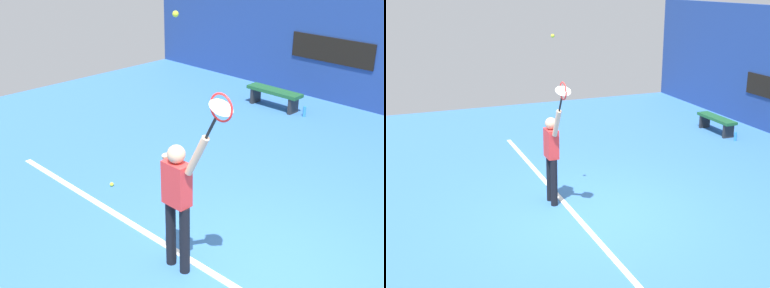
{
  "view_description": "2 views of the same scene",
  "coord_description": "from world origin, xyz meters",
  "views": [
    {
      "loc": [
        3.22,
        -4.14,
        4.02
      ],
      "look_at": [
        -1.12,
        0.15,
        1.39
      ],
      "focal_mm": 47.82,
      "sensor_mm": 36.0,
      "label": 1
    },
    {
      "loc": [
        7.91,
        -3.34,
        4.07
      ],
      "look_at": [
        -0.95,
        0.13,
        1.04
      ],
      "focal_mm": 48.01,
      "sensor_mm": 36.0,
      "label": 2
    }
  ],
  "objects": [
    {
      "name": "spare_ball",
      "position": [
        -3.09,
        0.22,
        0.03
      ],
      "size": [
        0.07,
        0.07,
        0.07
      ],
      "primitive_type": "sphere",
      "color": "#CCE033",
      "rests_on": "ground_plane"
    },
    {
      "name": "tennis_player",
      "position": [
        -0.72,
        -0.49,
        1.01
      ],
      "size": [
        0.76,
        0.31,
        1.94
      ],
      "color": "black",
      "rests_on": "ground_plane"
    },
    {
      "name": "tennis_ball",
      "position": [
        -0.8,
        -0.41,
        3.15
      ],
      "size": [
        0.07,
        0.07,
        0.07
      ],
      "primitive_type": "sphere",
      "color": "#CCE033"
    },
    {
      "name": "sponsor_banner_portside",
      "position": [
        -3.0,
        6.69,
        1.26
      ],
      "size": [
        2.2,
        0.03,
        0.6
      ],
      "primitive_type": "cube",
      "color": "black"
    },
    {
      "name": "tennis_racket",
      "position": [
        -0.07,
        -0.49,
        2.29
      ],
      "size": [
        0.43,
        0.27,
        0.61
      ],
      "color": "black"
    },
    {
      "name": "ground_plane",
      "position": [
        0.0,
        0.0,
        0.0
      ],
      "size": [
        18.0,
        18.0,
        0.0
      ],
      "primitive_type": "plane",
      "color": "#3870B2"
    },
    {
      "name": "court_baseline",
      "position": [
        0.0,
        -0.29,
        0.01
      ],
      "size": [
        10.0,
        0.1,
        0.01
      ],
      "primitive_type": "cube",
      "color": "white",
      "rests_on": "ground_plane"
    },
    {
      "name": "court_bench",
      "position": [
        -3.61,
        5.34,
        0.34
      ],
      "size": [
        1.4,
        0.36,
        0.45
      ],
      "color": "#1E592D",
      "rests_on": "ground_plane"
    },
    {
      "name": "water_bottle",
      "position": [
        -2.75,
        5.34,
        0.12
      ],
      "size": [
        0.07,
        0.07,
        0.24
      ],
      "primitive_type": "cylinder",
      "color": "#338CD8",
      "rests_on": "ground_plane"
    }
  ]
}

